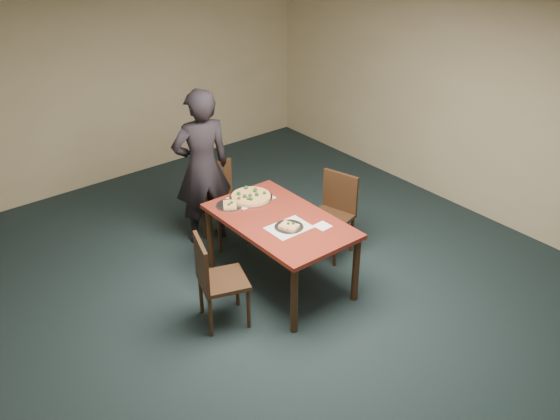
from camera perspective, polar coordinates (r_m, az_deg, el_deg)
ground at (r=6.03m, az=2.69°, el=-9.97°), size 8.00×8.00×0.00m
room_shell at (r=5.12m, az=3.13°, el=5.35°), size 8.00×8.00×8.00m
dining_table at (r=6.16m, az=0.00°, el=-1.56°), size 0.90×1.50×0.75m
chair_far at (r=7.03m, az=-5.44°, el=1.11°), size 0.44×0.44×0.91m
chair_left at (r=5.72m, az=-5.99°, el=-6.08°), size 0.53×0.53×0.91m
chair_right at (r=6.78m, az=4.99°, el=0.03°), size 0.52×0.52×0.91m
diner at (r=6.88m, az=-7.15°, el=3.89°), size 0.73×0.56×1.79m
placemat_main at (r=6.50m, az=-2.67°, el=1.10°), size 0.42×0.32×0.00m
placemat_near at (r=5.96m, az=0.83°, el=-1.62°), size 0.40×0.30×0.00m
pizza_pan at (r=6.49m, az=-2.68°, el=1.28°), size 0.45×0.45×0.08m
slice_plate_near at (r=5.96m, az=0.83°, el=-1.51°), size 0.28×0.28×0.06m
slice_plate_far at (r=6.36m, az=-4.61°, el=0.48°), size 0.28×0.28×0.06m
napkin at (r=6.00m, az=3.92°, el=-1.47°), size 0.15×0.15×0.01m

